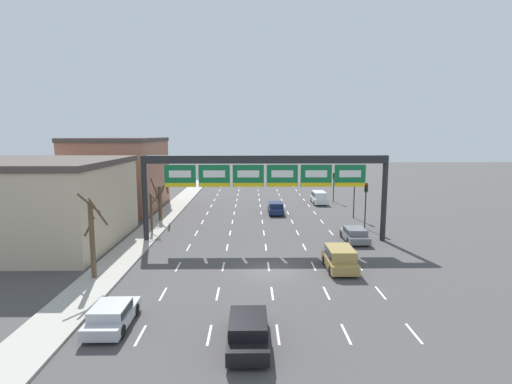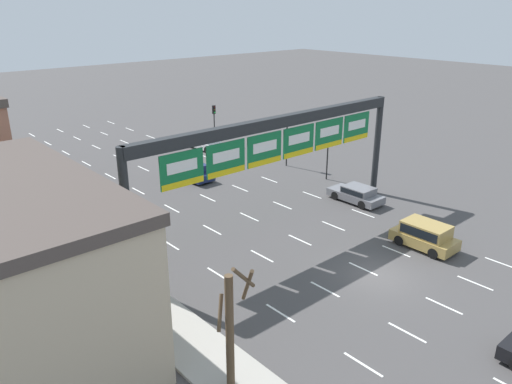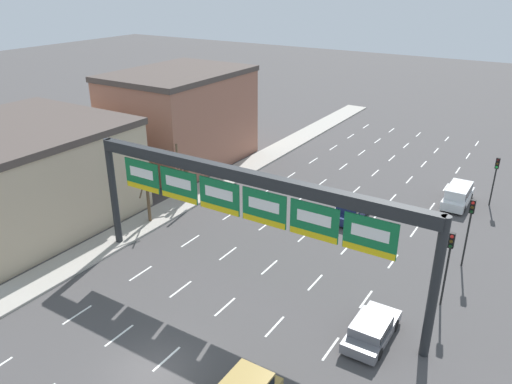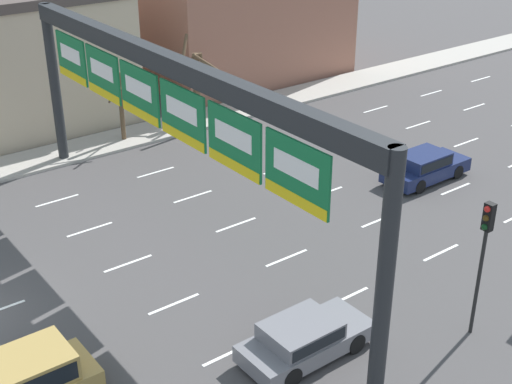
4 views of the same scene
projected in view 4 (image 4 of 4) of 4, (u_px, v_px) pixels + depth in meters
lane_dashes at (283, 208)px, 30.83m from camera, size 13.32×67.00×0.01m
sign_gantry at (167, 93)px, 25.13m from camera, size 21.88×0.70×7.72m
building_far at (234, 5)px, 47.31m from camera, size 9.91×13.67×9.14m
car_navy at (425, 166)px, 33.08m from camera, size 1.80×4.42×1.41m
suv_gold at (24, 380)px, 19.60m from camera, size 1.95×3.90×1.64m
car_grey at (304, 337)px, 21.65m from camera, size 1.88×4.28×1.27m
traffic_light_near_gantry at (484, 243)px, 21.54m from camera, size 0.30×0.35×4.66m
tree_bare_closest at (121, 102)px, 36.77m from camera, size 1.52×1.84×3.87m
tree_bare_third at (196, 80)px, 39.43m from camera, size 2.07×2.04×4.69m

